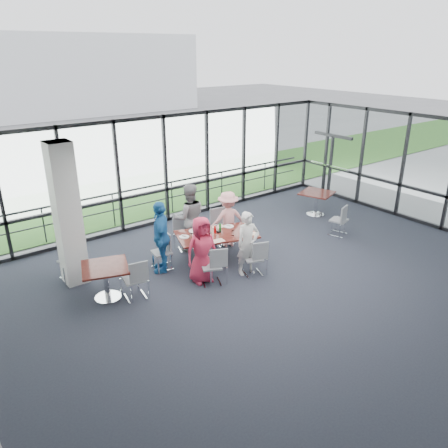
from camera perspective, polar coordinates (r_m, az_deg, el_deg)
floor at (r=9.98m, az=7.58°, el=-7.94°), size 12.00×10.00×0.02m
ceiling at (r=8.84m, az=8.63°, el=10.41°), size 12.00×10.00×0.04m
curtain_wall_back at (r=13.09m, az=-7.64°, el=7.03°), size 12.00×0.10×3.20m
curtain_wall_right at (r=14.04m, az=25.79°, el=6.04°), size 0.10×10.00×3.20m
exit_door at (r=16.13m, az=13.74°, el=7.42°), size 0.12×1.60×2.10m
structural_column at (r=9.97m, az=-19.80°, el=1.08°), size 0.50×0.50×3.20m
apron at (r=17.89m, az=-15.50°, el=5.10°), size 80.00×70.00×0.02m
grass_strip at (r=16.12m, az=-12.75°, el=3.64°), size 80.00×5.00×0.01m
hangar_main at (r=39.42m, az=-23.40°, el=17.50°), size 24.00×10.00×6.00m
guard_rail at (r=13.91m, az=-8.66°, el=3.14°), size 12.00×0.06×0.06m
main_table at (r=10.66m, az=-0.98°, el=-1.89°), size 2.15×1.61×0.75m
side_table_left at (r=9.43m, az=-15.25°, el=-5.94°), size 1.18×1.18×0.75m
side_table_right at (r=14.01m, az=12.02°, el=3.65°), size 1.18×1.18×0.75m
diner_near_left at (r=9.72m, az=-2.93°, el=-3.40°), size 0.81×0.58×1.55m
diner_near_right at (r=10.05m, az=3.12°, el=-2.57°), size 0.62×0.50×1.53m
diner_far_left at (r=11.23m, az=-4.57°, el=0.83°), size 1.01×0.82×1.80m
diner_far_right at (r=11.48m, az=0.52°, el=0.62°), size 1.08×0.76×1.51m
diner_end at (r=10.25m, az=-8.21°, el=-1.65°), size 1.00×1.16×1.73m
chair_main_nl at (r=9.75m, az=-1.67°, el=-5.53°), size 0.56×0.56×0.87m
chair_main_nr at (r=10.16m, az=3.82°, el=-4.47°), size 0.52×0.52×0.83m
chair_main_fl at (r=11.43m, az=-4.98°, el=-1.38°), size 0.52×0.52×0.84m
chair_main_fr at (r=11.70m, az=-0.12°, el=-0.43°), size 0.53×0.53×0.95m
chair_main_end at (r=10.50m, az=-8.15°, el=-3.67°), size 0.48×0.48×0.86m
chair_spare_la at (r=9.41m, az=-11.66°, el=-7.08°), size 0.49×0.49×0.87m
chair_spare_lb at (r=10.58m, az=-19.42°, el=-4.51°), size 0.55×0.55×0.88m
chair_spare_r at (r=12.68m, az=14.78°, el=0.49°), size 0.55×0.55×0.89m
plate_nl at (r=10.14m, az=-3.42°, el=-2.39°), size 0.25×0.25×0.01m
plate_nr at (r=10.47m, az=2.93°, el=-1.58°), size 0.24×0.24×0.01m
plate_fl at (r=10.77m, az=-3.91°, el=-0.90°), size 0.27×0.27×0.01m
plate_fr at (r=11.02m, az=0.63°, el=-0.30°), size 0.25×0.25×0.01m
plate_end at (r=10.45m, az=-5.23°, el=-1.68°), size 0.24×0.24×0.01m
tumbler_a at (r=10.34m, az=-1.81°, el=-1.50°), size 0.07×0.07×0.13m
tumbler_b at (r=10.48m, az=1.15°, el=-1.18°), size 0.06×0.06×0.13m
tumbler_c at (r=10.79m, az=-1.10°, el=-0.42°), size 0.08×0.08×0.15m
tumbler_d at (r=10.28m, az=-4.29°, el=-1.65°), size 0.08×0.08×0.15m
menu_a at (r=10.21m, az=-0.79°, el=-2.21°), size 0.32×0.25×0.00m
menu_b at (r=10.63m, az=3.75°, el=-1.26°), size 0.36×0.36×0.00m
menu_c at (r=11.01m, az=-0.73°, el=-0.35°), size 0.32×0.23×0.00m
condiment_caddy at (r=10.67m, az=-0.69°, el=-1.00°), size 0.10×0.07×0.04m
ketchup_bottle at (r=10.62m, az=-1.18°, el=-0.71°), size 0.06×0.06×0.18m
green_bottle at (r=10.69m, az=-0.51°, el=-0.49°), size 0.05×0.05×0.20m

